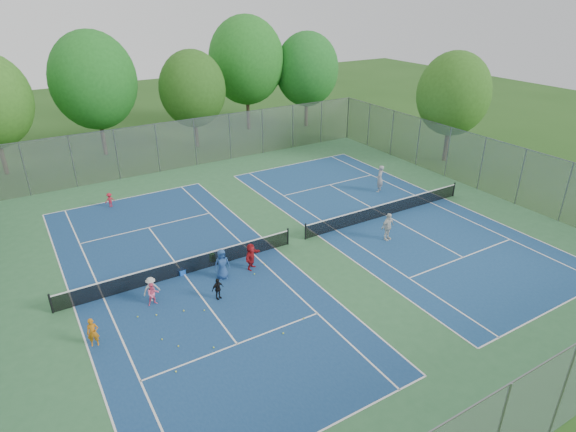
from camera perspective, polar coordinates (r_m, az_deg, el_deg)
The scene contains 37 objects.
ground at distance 28.65m, azimuth 1.04°, elevation -3.08°, with size 120.00×120.00×0.00m, color #234D18.
court_pad at distance 28.65m, azimuth 1.04°, elevation -3.07°, with size 32.00×32.00×0.01m, color #31673C.
court_left at distance 26.10m, azimuth -12.19°, elevation -6.79°, with size 10.97×23.77×0.01m, color navy.
court_right at distance 32.53m, azimuth 11.54°, elevation 0.06°, with size 10.97×23.77×0.01m, color navy.
net_left at distance 25.87m, azimuth -12.28°, elevation -5.97°, with size 12.87×0.10×0.91m, color black.
net_right at distance 32.35m, azimuth 11.61°, elevation 0.76°, with size 12.87×0.10×0.91m, color black.
fence_north at distance 41.31m, azimuth -10.96°, elevation 8.57°, with size 32.00×0.10×4.00m, color gray.
fence_south at distance 18.60m, azimuth 29.76°, elevation -17.61°, with size 32.00×0.10×4.00m, color gray.
fence_east at distance 38.17m, azimuth 21.97°, elevation 5.75°, with size 32.00×0.10×4.00m, color gray.
tree_nl at distance 45.45m, azimuth -22.07°, elevation 14.65°, with size 7.20×7.20×10.69m.
tree_nc at distance 45.76m, azimuth -11.25°, elevation 14.56°, with size 6.00×6.00×8.85m.
tree_nr at distance 50.97m, azimuth -4.97°, elevation 17.89°, with size 7.60×7.60×11.42m.
tree_ne at distance 52.36m, azimuth 2.25°, elevation 16.98°, with size 6.60×6.60×9.77m.
tree_side_e at distance 43.13m, azimuth 19.02°, elevation 13.52°, with size 6.00×6.00×9.20m.
ball_crate at distance 26.10m, azimuth -12.52°, elevation -6.49°, with size 0.34×0.34×0.29m, color blue.
ball_hopper at distance 26.89m, azimuth -8.94°, elevation -4.90°, with size 0.24×0.24×0.48m, color #248431.
student_a at distance 22.20m, azimuth -22.12°, elevation -12.68°, with size 0.49×0.32×1.33m, color #C26C12.
student_b at distance 23.89m, azimuth -15.70°, elevation -8.89°, with size 0.57×0.45×1.18m, color #FE628F.
student_c at distance 24.18m, azimuth -15.89°, elevation -8.33°, with size 0.82×0.47×1.28m, color beige.
student_d at distance 23.66m, azimuth -8.33°, elevation -8.54°, with size 0.66×0.28×1.13m, color black.
student_e at distance 25.06m, azimuth -7.83°, elevation -5.68°, with size 0.81×0.53×1.67m, color navy.
student_f at distance 25.73m, azimuth -4.41°, elevation -4.81°, with size 1.40×0.44×1.51m, color #A4171C.
child_far_baseline at distance 35.16m, azimuth -20.37°, elevation 1.79°, with size 0.66×0.38×1.03m, color #B4192B.
instructor at distance 35.96m, azimuth 10.82°, elevation 4.36°, with size 0.74×0.49×2.03m, color gray.
teen_court_b at distance 29.12m, azimuth 11.74°, elevation -1.25°, with size 1.01×0.42×1.72m, color silver.
tennis_ball_0 at distance 20.35m, azimuth -13.14°, elevation -17.56°, with size 0.07×0.07×0.07m, color #E3F138.
tennis_ball_1 at distance 21.61m, azimuth -0.57°, elevation -13.76°, with size 0.07×0.07×0.07m, color #B8DE33.
tennis_ball_2 at distance 23.24m, azimuth -9.88°, elevation -10.98°, with size 0.07×0.07×0.07m, color #BECC2F.
tennis_ball_3 at distance 23.42m, azimuth -15.33°, elevation -11.28°, with size 0.07×0.07×0.07m, color #CBD832.
tennis_ball_4 at distance 21.13m, azimuth -8.81°, elevation -15.18°, with size 0.07×0.07×0.07m, color #B8DE33.
tennis_ball_5 at distance 21.47m, azimuth -12.86°, elevation -14.84°, with size 0.07×0.07×0.07m, color gold.
tennis_ball_6 at distance 23.55m, azimuth -17.40°, elevation -11.35°, with size 0.07×0.07×0.07m, color #B3DB32.
tennis_ball_7 at distance 23.39m, azimuth -12.25°, elevation -10.95°, with size 0.07×0.07×0.07m, color yellow.
tennis_ball_8 at distance 21.97m, azimuth -14.71°, elevation -13.99°, with size 0.07×0.07×0.07m, color #BED631.
tennis_ball_9 at distance 25.56m, azimuth -4.00°, elevation -6.91°, with size 0.07×0.07×0.07m, color #B1D932.
tennis_ball_10 at distance 26.37m, azimuth -2.81°, elevation -5.77°, with size 0.07×0.07×0.07m, color yellow.
tennis_ball_11 at distance 22.43m, azimuth 1.87°, elevation -12.08°, with size 0.07×0.07×0.07m, color #CED431.
Camera 1 is at (-13.47, -21.26, 13.70)m, focal length 30.00 mm.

